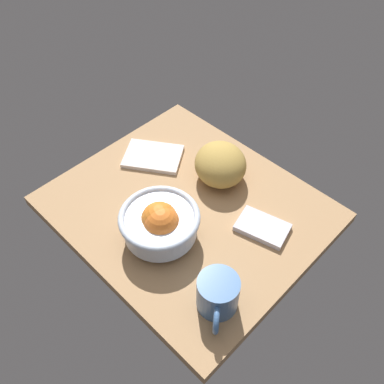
# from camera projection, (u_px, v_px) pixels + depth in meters

# --- Properties ---
(ground_plane) EXTENTS (0.66, 0.57, 0.03)m
(ground_plane) POSITION_uv_depth(u_px,v_px,m) (188.00, 209.00, 1.10)
(ground_plane) COLOR #A77F55
(fruit_bowl) EXTENTS (0.19, 0.19, 0.11)m
(fruit_bowl) POSITION_uv_depth(u_px,v_px,m) (160.00, 222.00, 0.98)
(fruit_bowl) COLOR silver
(fruit_bowl) RESTS_ON ground
(bread_loaf) EXTENTS (0.20, 0.20, 0.10)m
(bread_loaf) POSITION_uv_depth(u_px,v_px,m) (220.00, 164.00, 1.11)
(bread_loaf) COLOR #B28E43
(bread_loaf) RESTS_ON ground
(napkin_folded) EXTENTS (0.20, 0.18, 0.01)m
(napkin_folded) POSITION_uv_depth(u_px,v_px,m) (153.00, 156.00, 1.20)
(napkin_folded) COLOR silver
(napkin_folded) RESTS_ON ground
(napkin_spare) EXTENTS (0.14, 0.11, 0.02)m
(napkin_spare) POSITION_uv_depth(u_px,v_px,m) (262.00, 227.00, 1.03)
(napkin_spare) COLOR silver
(napkin_spare) RESTS_ON ground
(mug) EXTENTS (0.10, 0.12, 0.09)m
(mug) POSITION_uv_depth(u_px,v_px,m) (218.00, 295.00, 0.87)
(mug) COLOR #446DA5
(mug) RESTS_ON ground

